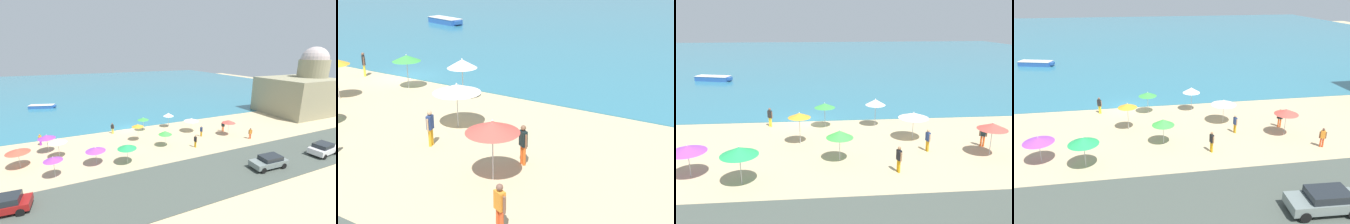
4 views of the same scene
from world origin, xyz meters
TOP-DOWN VIEW (x-y plane):
  - ground_plane at (0.00, 0.00)m, footprint 160.00×160.00m
  - sea at (0.00, 55.00)m, footprint 150.00×110.00m
  - beach_umbrella_0 at (-3.17, -11.97)m, footprint 2.20×2.20m
  - beach_umbrella_1 at (13.44, -9.23)m, footprint 2.07×2.07m
  - beach_umbrella_2 at (8.95, -5.55)m, footprint 2.41×2.41m
  - beach_umbrella_5 at (-6.49, -10.71)m, footprint 2.26×2.26m
  - beach_umbrella_6 at (-0.01, -5.70)m, footprint 1.73×1.73m
  - beach_umbrella_8 at (6.56, -1.92)m, footprint 1.79×1.79m
  - beach_umbrella_9 at (2.81, -9.15)m, footprint 1.85×1.85m
  - beach_umbrella_10 at (2.04, -1.86)m, footprint 1.84×1.84m
  - bather_0 at (9.32, -8.04)m, footprint 0.30×0.56m
  - bather_1 at (13.80, -7.50)m, footprint 0.50×0.38m
  - bather_3 at (6.36, -11.21)m, footprint 0.31×0.55m
  - bather_5 at (-2.84, -1.23)m, footprint 0.48×0.39m
  - skiff_nearshore at (-14.49, 22.35)m, footprint 5.86×3.22m

SIDE VIEW (x-z plane):
  - ground_plane at x=0.00m, z-range 0.00..0.00m
  - sea at x=0.00m, z-range 0.00..0.05m
  - skiff_nearshore at x=-14.49m, z-range 0.05..0.82m
  - bather_0 at x=9.32m, z-range 0.10..1.80m
  - bather_1 at x=13.80m, z-range 0.11..1.84m
  - bather_5 at x=-2.84m, z-range 0.11..1.84m
  - bather_3 at x=6.36m, z-range 0.11..1.85m
  - beach_umbrella_5 at x=-6.49m, z-range 0.79..2.90m
  - beach_umbrella_9 at x=2.81m, z-range 0.80..3.05m
  - beach_umbrella_10 at x=2.04m, z-range 0.87..3.15m
  - beach_umbrella_2 at x=8.95m, z-range 0.87..3.16m
  - beach_umbrella_0 at x=-3.17m, z-range 0.90..3.31m
  - beach_umbrella_1 at x=13.44m, z-range 0.95..3.43m
  - beach_umbrella_8 at x=6.56m, z-range 0.95..3.50m
  - beach_umbrella_6 at x=-0.01m, z-range 1.02..3.57m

